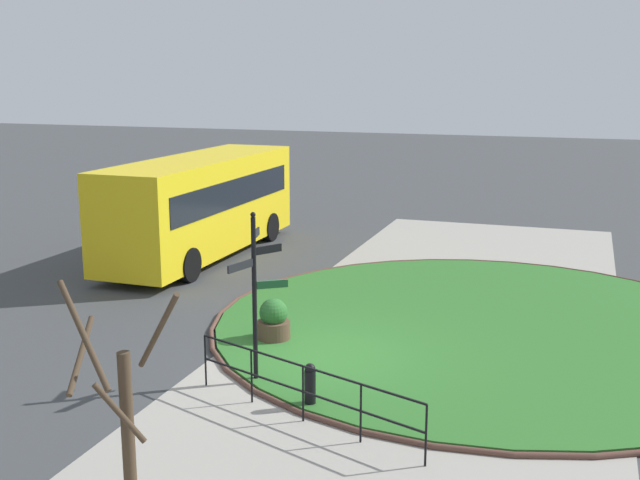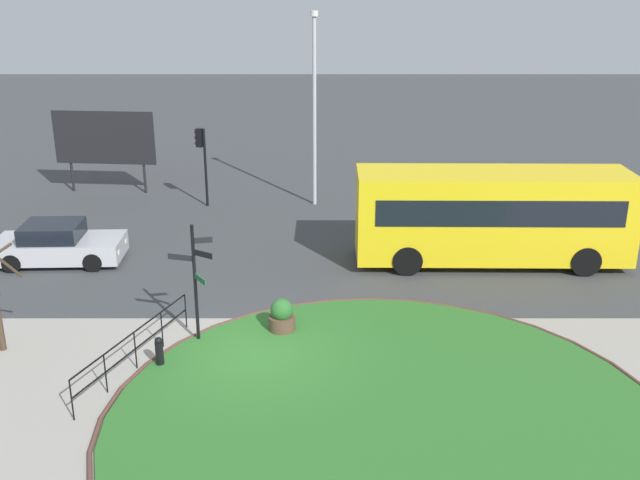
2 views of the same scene
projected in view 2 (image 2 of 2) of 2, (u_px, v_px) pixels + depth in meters
name	position (u px, v px, depth m)	size (l,w,h in m)	color
ground	(253.00, 357.00, 19.03)	(120.00, 120.00, 0.00)	#3D3F42
sidewalk_paving	(246.00, 395.00, 17.26)	(32.00, 8.24, 0.02)	#9E998E
grass_island	(388.00, 419.00, 16.26)	(12.62, 12.62, 0.10)	#2D6B28
grass_kerb_ring	(388.00, 418.00, 16.26)	(12.93, 12.93, 0.11)	brown
signpost_directional	(195.00, 276.00, 19.15)	(1.26, 0.76, 3.37)	black
bollard_foreground	(159.00, 352.00, 18.37)	(0.21, 0.21, 0.85)	black
railing_grass_edge	(135.00, 345.00, 18.21)	(1.76, 4.64, 1.04)	black
bus_yellow	(492.00, 215.00, 24.78)	(9.24, 2.65, 3.22)	yellow
car_near_lane	(58.00, 245.00, 25.15)	(4.41, 2.07, 1.43)	#B7B7BC
traffic_light_near	(201.00, 149.00, 30.91)	(0.48, 0.32, 3.37)	black
lamppost_tall	(314.00, 104.00, 30.51)	(0.32, 0.32, 8.10)	#B7B7BC
billboard_left	(104.00, 139.00, 32.94)	(4.66, 0.57, 3.75)	black
planter_near_signpost	(282.00, 317.00, 20.18)	(0.74, 0.74, 1.01)	brown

